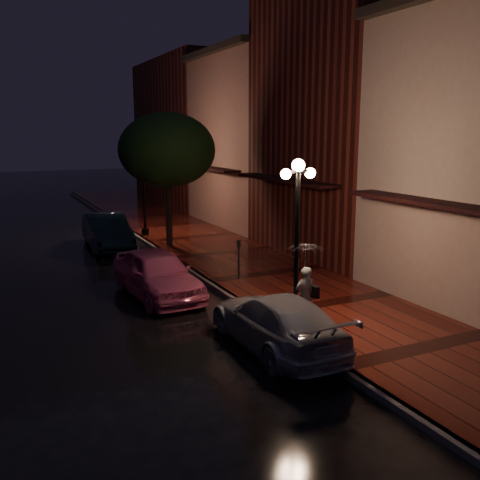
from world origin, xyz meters
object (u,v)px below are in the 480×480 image
streetlamp_far (144,185)px  woman_with_umbrella (305,271)px  streetlamp_near (297,234)px  street_tree (167,152)px  navy_car (107,231)px  parking_meter (239,256)px  silver_car (276,321)px  pink_car (157,273)px

streetlamp_far → woman_with_umbrella: streetlamp_far is taller
streetlamp_near → street_tree: size_ratio=0.74×
streetlamp_near → woman_with_umbrella: 1.03m
streetlamp_near → street_tree: street_tree is taller
navy_car → parking_meter: navy_car is taller
navy_car → silver_car: (1.23, -13.07, -0.10)m
streetlamp_near → parking_meter: 5.05m
silver_car → woman_with_umbrella: woman_with_umbrella is taller
streetlamp_near → parking_meter: bearing=82.2°
streetlamp_near → streetlamp_far: 14.00m
woman_with_umbrella → parking_meter: 4.84m
pink_car → woman_with_umbrella: woman_with_umbrella is taller
pink_car → streetlamp_far: bearing=71.9°
navy_car → silver_car: bearing=-82.9°
parking_meter → silver_car: bearing=-98.5°
navy_car → parking_meter: 8.15m
navy_car → silver_car: navy_car is taller
streetlamp_near → silver_car: streetlamp_near is taller
woman_with_umbrella → streetlamp_far: bearing=-91.5°
pink_car → parking_meter: pink_car is taller
streetlamp_far → parking_meter: 9.42m
woman_with_umbrella → parking_meter: woman_with_umbrella is taller
silver_car → woman_with_umbrella: (1.20, 0.64, 0.95)m
pink_car → streetlamp_near: bearing=-67.0°
navy_car → streetlamp_near: bearing=-78.3°
streetlamp_far → navy_car: size_ratio=0.93×
woman_with_umbrella → parking_meter: (0.40, 4.79, -0.63)m
silver_car → pink_car: bearing=-74.5°
street_tree → silver_car: bearing=-95.9°
woman_with_umbrella → street_tree: bearing=-92.5°
pink_car → silver_car: pink_car is taller
parking_meter → pink_car: bearing=-166.6°
street_tree → parking_meter: (0.39, -6.25, -3.27)m
parking_meter → streetlamp_near: bearing=-89.9°
street_tree → parking_meter: size_ratio=4.27×
street_tree → pink_car: bearing=-111.5°
street_tree → woman_with_umbrella: bearing=-90.0°
street_tree → pink_car: size_ratio=1.30×
silver_car → parking_meter: bearing=-105.8°
street_tree → navy_car: street_tree is taller
pink_car → woman_with_umbrella: (2.57, -4.50, 0.85)m
streetlamp_near → woman_with_umbrella: (0.25, -0.05, -0.99)m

